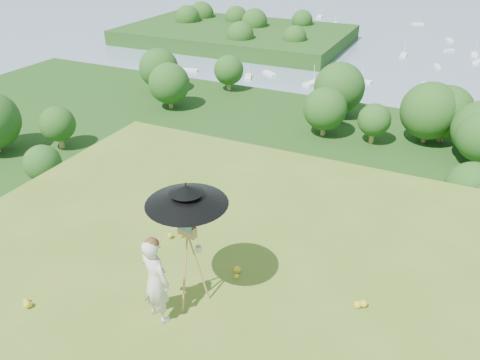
% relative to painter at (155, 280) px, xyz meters
% --- Properties ---
extents(forest_slope, '(140.00, 56.00, 22.00)m').
position_rel_painter_xyz_m(forest_slope, '(1.62, 34.66, -29.76)').
color(forest_slope, '#173B10').
rests_on(forest_slope, bay_water).
extents(shoreline_tier, '(170.00, 28.00, 8.00)m').
position_rel_painter_xyz_m(shoreline_tier, '(1.62, 74.66, -36.76)').
color(shoreline_tier, gray).
rests_on(shoreline_tier, bay_water).
extents(bay_water, '(700.00, 700.00, 0.00)m').
position_rel_painter_xyz_m(bay_water, '(1.62, 239.66, -34.76)').
color(bay_water, '#718BA2').
rests_on(bay_water, ground).
extents(peninsula, '(90.00, 60.00, 12.00)m').
position_rel_painter_xyz_m(peninsula, '(-73.38, 154.66, -29.76)').
color(peninsula, '#173B10').
rests_on(peninsula, bay_water).
extents(slope_trees, '(110.00, 50.00, 6.00)m').
position_rel_painter_xyz_m(slope_trees, '(1.62, 34.66, -15.76)').
color(slope_trees, '#234615').
rests_on(slope_trees, forest_slope).
extents(harbor_town, '(110.00, 22.00, 5.00)m').
position_rel_painter_xyz_m(harbor_town, '(1.62, 74.66, -30.26)').
color(harbor_town, beige).
rests_on(harbor_town, shoreline_tier).
extents(moored_boats, '(140.00, 140.00, 0.70)m').
position_rel_painter_xyz_m(moored_boats, '(-10.88, 160.66, -34.41)').
color(moored_boats, white).
rests_on(moored_boats, bay_water).
extents(wildflowers, '(10.00, 10.50, 0.12)m').
position_rel_painter_xyz_m(wildflowers, '(1.62, -0.09, -0.70)').
color(wildflowers, gold).
rests_on(wildflowers, ground).
extents(painter, '(0.64, 0.51, 1.52)m').
position_rel_painter_xyz_m(painter, '(0.00, 0.00, 0.00)').
color(painter, beige).
rests_on(painter, ground).
extents(field_easel, '(0.72, 0.72, 1.65)m').
position_rel_painter_xyz_m(field_easel, '(0.28, 0.54, 0.06)').
color(field_easel, '#A88646').
rests_on(field_easel, ground).
extents(sun_umbrella, '(1.48, 1.48, 0.89)m').
position_rel_painter_xyz_m(sun_umbrella, '(0.29, 0.57, 1.04)').
color(sun_umbrella, black).
rests_on(sun_umbrella, field_easel).
extents(painter_cap, '(0.26, 0.30, 0.10)m').
position_rel_painter_xyz_m(painter_cap, '(0.00, 0.00, 0.72)').
color(painter_cap, pink).
rests_on(painter_cap, painter).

